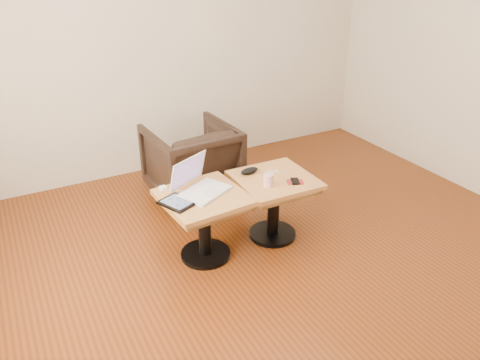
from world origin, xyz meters
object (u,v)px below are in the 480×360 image
side_table_left (204,211)px  striped_cup (268,180)px  armchair (192,161)px  laptop (199,185)px  side_table_right (274,193)px

side_table_left → striped_cup: 0.53m
side_table_left → armchair: bearing=67.8°
side_table_left → laptop: bearing=84.5°
laptop → striped_cup: laptop is taller
side_table_left → side_table_right: bearing=-4.9°
laptop → side_table_right: bearing=-34.0°
side_table_right → armchair: armchair is taller
side_table_right → side_table_left: bearing=-179.4°
side_table_right → striped_cup: striped_cup is taller
side_table_left → striped_cup: (0.48, -0.10, 0.18)m
side_table_left → side_table_right: (0.60, -0.01, 0.00)m
side_table_left → armchair: 1.01m
side_table_left → side_table_right: size_ratio=1.05×
side_table_left → striped_cup: striped_cup is taller
armchair → side_table_right: bearing=103.4°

